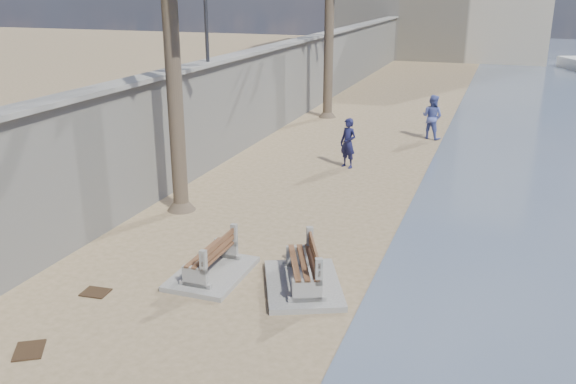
# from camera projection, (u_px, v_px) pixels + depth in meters

# --- Properties ---
(seawall) EXTENTS (0.45, 70.00, 3.50)m
(seawall) POSITION_uv_depth(u_px,v_px,m) (287.00, 84.00, 27.80)
(seawall) COLOR gray
(seawall) RESTS_ON ground_plane
(wall_cap) EXTENTS (0.80, 70.00, 0.12)m
(wall_cap) POSITION_uv_depth(u_px,v_px,m) (287.00, 43.00, 27.22)
(wall_cap) COLOR gray
(wall_cap) RESTS_ON seawall
(bench_near) EXTENTS (1.41, 2.07, 0.86)m
(bench_near) POSITION_uv_depth(u_px,v_px,m) (211.00, 260.00, 13.12)
(bench_near) COLOR gray
(bench_near) RESTS_ON ground_plane
(bench_far) EXTENTS (2.29, 2.65, 0.93)m
(bench_far) POSITION_uv_depth(u_px,v_px,m) (303.00, 270.00, 12.60)
(bench_far) COLOR gray
(bench_far) RESTS_ON ground_plane
(person_a) EXTENTS (0.85, 0.75, 1.97)m
(person_a) POSITION_uv_depth(u_px,v_px,m) (348.00, 140.00, 20.86)
(person_a) COLOR #16173C
(person_a) RESTS_ON ground_plane
(person_b) EXTENTS (1.17, 1.04, 2.01)m
(person_b) POSITION_uv_depth(u_px,v_px,m) (432.00, 115.00, 24.83)
(person_b) COLOR #5460AD
(person_b) RESTS_ON ground_plane
(debris_b) EXTENTS (0.72, 0.76, 0.03)m
(debris_b) POSITION_uv_depth(u_px,v_px,m) (29.00, 350.00, 10.50)
(debris_b) COLOR #382616
(debris_b) RESTS_ON ground_plane
(debris_d) EXTENTS (0.57, 0.47, 0.03)m
(debris_d) POSITION_uv_depth(u_px,v_px,m) (96.00, 292.00, 12.49)
(debris_d) COLOR #382616
(debris_d) RESTS_ON ground_plane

